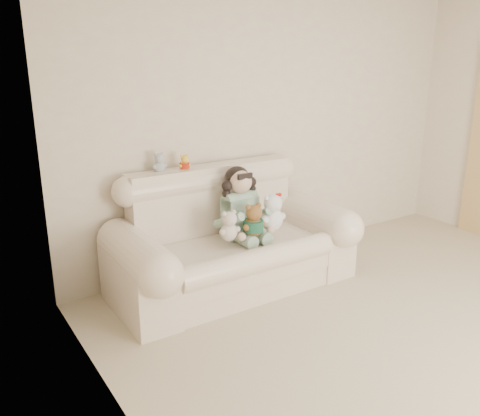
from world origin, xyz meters
name	(u,v)px	position (x,y,z in m)	size (l,w,h in m)	color
wall_back	(279,125)	(0.00, 2.50, 1.30)	(4.50, 4.50, 0.00)	beige
wall_left	(199,257)	(-2.25, 0.00, 1.30)	(5.00, 5.00, 0.00)	beige
sofa	(234,231)	(-0.85, 2.00, 0.52)	(2.10, 0.95, 1.03)	#FFE9CD
seated_child	(240,202)	(-0.73, 2.08, 0.74)	(0.38, 0.47, 0.64)	#276B3F
brown_teddy	(253,217)	(-0.75, 1.83, 0.67)	(0.22, 0.17, 0.34)	brown
white_cat	(272,208)	(-0.53, 1.88, 0.70)	(0.25, 0.19, 0.39)	white
cream_teddy	(229,223)	(-0.97, 1.87, 0.65)	(0.19, 0.15, 0.30)	beige
yellow_mini_bear	(184,161)	(-1.12, 2.35, 1.09)	(0.11, 0.08, 0.17)	yellow
grey_mini_plush	(159,161)	(-1.33, 2.39, 1.11)	(0.13, 0.10, 0.21)	#BAB9C1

